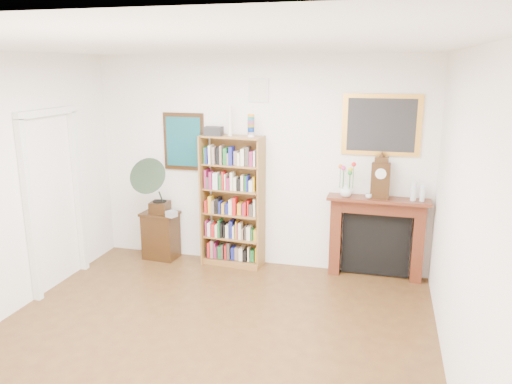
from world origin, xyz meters
TOP-DOWN VIEW (x-y plane):
  - room at (0.00, 0.00)m, footprint 4.51×5.01m
  - door_casing at (-2.21, 1.20)m, footprint 0.08×1.02m
  - teal_poster at (-1.05, 2.48)m, footprint 0.58×0.04m
  - small_picture at (0.00, 2.48)m, footprint 0.26×0.04m
  - gilt_painting at (1.55, 2.48)m, footprint 0.95×0.04m
  - bookshelf at (-0.32, 2.33)m, footprint 0.84×0.37m
  - side_cabinet at (-1.37, 2.30)m, footprint 0.52×0.39m
  - fireplace at (1.57, 2.41)m, footprint 1.26×0.32m
  - gramophone at (-1.38, 2.18)m, footprint 0.53×0.64m
  - cd_stack at (-1.13, 2.15)m, footprint 0.16×0.16m
  - mantel_clock at (1.58, 2.35)m, footprint 0.23×0.14m
  - flower_vase at (1.17, 2.34)m, footprint 0.19×0.19m
  - teacup at (1.45, 2.30)m, footprint 0.10×0.10m
  - bottle_left at (1.98, 2.34)m, footprint 0.07×0.07m
  - bottle_right at (2.08, 2.34)m, footprint 0.06×0.06m

SIDE VIEW (x-z plane):
  - side_cabinet at x=-1.37m, z-range 0.00..0.67m
  - fireplace at x=1.57m, z-range 0.09..1.15m
  - cd_stack at x=-1.13m, z-range 0.67..0.75m
  - bookshelf at x=-0.32m, z-range -0.03..2.01m
  - teacup at x=1.45m, z-range 1.06..1.12m
  - gramophone at x=-1.38m, z-range 0.72..1.53m
  - flower_vase at x=1.17m, z-range 1.06..1.23m
  - bottle_right at x=2.08m, z-range 1.06..1.26m
  - bottle_left at x=1.98m, z-range 1.06..1.30m
  - door_casing at x=-2.21m, z-range 0.18..2.35m
  - mantel_clock at x=1.58m, z-range 1.05..1.57m
  - room at x=0.00m, z-range -0.01..2.81m
  - teal_poster at x=-1.05m, z-range 1.26..2.04m
  - gilt_painting at x=1.55m, z-range 1.58..2.33m
  - small_picture at x=0.00m, z-range 2.20..2.50m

